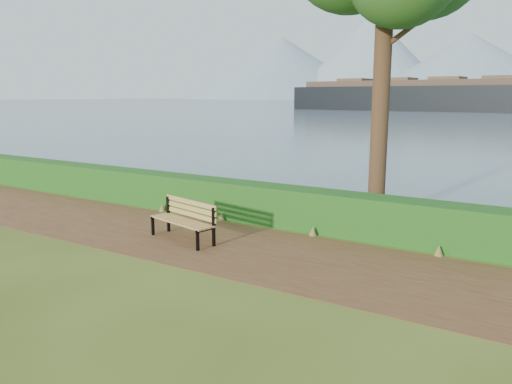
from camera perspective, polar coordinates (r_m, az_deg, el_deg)
The scene contains 5 objects.
ground at distance 11.19m, azimuth -5.57°, elevation -6.27°, with size 140.00×140.00×0.00m, color #425016.
path at distance 11.41m, azimuth -4.65°, elevation -5.87°, with size 40.00×3.40×0.01m, color #522F1C.
hedge at distance 13.14m, azimuth 1.29°, elevation -1.35°, with size 32.00×0.85×1.00m, color #1A4E16.
bench at distance 11.64m, azimuth -8.10°, elevation -2.91°, with size 1.92×0.95×0.93m.
cargo_ship at distance 111.83m, azimuth 23.49°, elevation 10.09°, with size 73.21×16.72×22.03m.
Camera 1 is at (6.53, -8.45, 3.31)m, focal length 35.00 mm.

